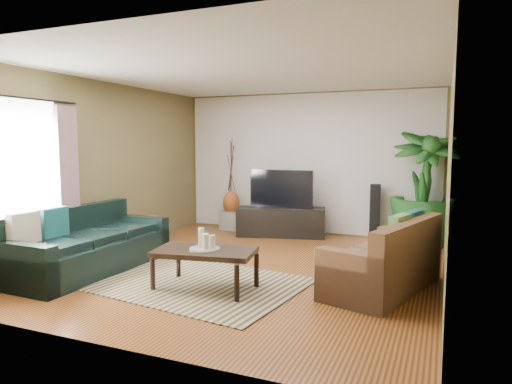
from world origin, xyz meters
The scene contains 27 objects.
floor centered at (0.00, 0.00, 0.00)m, with size 5.50×5.50×0.00m, color #9E5C28.
ceiling centered at (0.00, 0.00, 2.70)m, with size 5.50×5.50×0.00m, color white.
wall_back centered at (0.00, 2.75, 1.35)m, with size 5.00×5.00×0.00m, color brown.
wall_front centered at (0.00, -2.75, 1.35)m, with size 5.00×5.00×0.00m, color brown.
wall_left centered at (-2.50, 0.00, 1.35)m, with size 5.50×5.50×0.00m, color brown.
wall_right centered at (2.50, 0.00, 1.35)m, with size 5.50×5.50×0.00m, color brown.
backwall_panel centered at (0.00, 2.74, 1.35)m, with size 4.90×4.90×0.00m, color white.
window_pane centered at (-2.48, -1.60, 1.40)m, with size 1.80×1.80×0.00m, color white.
curtain_far centered at (-2.43, -0.85, 1.15)m, with size 0.08×0.35×2.20m, color gray.
curtain_rod centered at (-2.43, -1.60, 2.30)m, with size 0.03×0.03×1.90m, color black.
sofa_left centered at (-1.97, -0.97, 0.42)m, with size 2.31×0.99×0.85m, color black.
sofa_right centered at (1.82, -0.25, 0.42)m, with size 1.78×0.80×0.85m, color brown.
area_rug centered at (-0.39, -0.91, 0.01)m, with size 2.63×1.86×0.01m, color tan.
coffee_table centered at (-0.14, -1.06, 0.24)m, with size 1.18×0.64×0.48m, color black.
candle_tray centered at (-0.14, -1.06, 0.49)m, with size 0.36×0.36×0.02m, color gray.
candle_tall centered at (-0.20, -1.03, 0.62)m, with size 0.08×0.08×0.24m, color beige.
candle_mid centered at (-0.10, -1.10, 0.59)m, with size 0.08×0.08×0.18m, color #F0ECCB.
candle_short centered at (-0.07, -1.00, 0.57)m, with size 0.08×0.08×0.15m, color beige.
tv_stand centered at (-0.33, 2.22, 0.27)m, with size 1.63×0.49×0.54m, color black.
television centered at (-0.33, 2.24, 0.89)m, with size 1.19×0.07×0.70m, color black.
speaker_left centered at (-0.86, 2.33, 0.56)m, with size 0.20×0.22×1.12m, color black.
speaker_right centered at (1.34, 2.50, 0.51)m, with size 0.18×0.20×1.01m, color black.
potted_plant centered at (2.14, 2.50, 0.99)m, with size 1.11×1.11×1.98m, color #194918.
plant_pot centered at (2.14, 2.50, 0.14)m, with size 0.37×0.37×0.28m, color black.
pedestal centered at (-1.50, 2.50, 0.19)m, with size 0.37×0.37×0.37m, color gray.
vase centered at (-1.50, 2.50, 0.54)m, with size 0.34×0.34×0.48m, color #94481A.
side_table centered at (-2.25, 0.56, 0.24)m, with size 0.46×0.46×0.49m, color #995932.
Camera 1 is at (2.47, -5.73, 1.74)m, focal length 32.00 mm.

